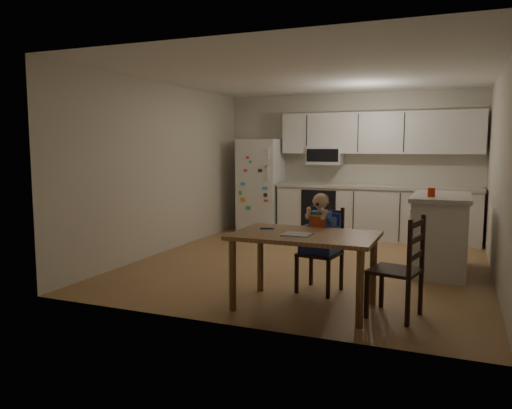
{
  "coord_description": "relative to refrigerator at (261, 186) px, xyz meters",
  "views": [
    {
      "loc": [
        1.81,
        -6.37,
        1.58
      ],
      "look_at": [
        -0.3,
        -1.17,
        0.92
      ],
      "focal_mm": 35.0,
      "sensor_mm": 36.0,
      "label": 1
    }
  ],
  "objects": [
    {
      "name": "room",
      "position": [
        1.55,
        -1.67,
        0.4
      ],
      "size": [
        4.52,
        5.01,
        2.51
      ],
      "color": "olive",
      "rests_on": "ground"
    },
    {
      "name": "refrigerator",
      "position": [
        0.0,
        0.0,
        0.0
      ],
      "size": [
        0.72,
        0.7,
        1.7
      ],
      "primitive_type": "cube",
      "color": "silver",
      "rests_on": "ground"
    },
    {
      "name": "kitchen_run",
      "position": [
        2.05,
        0.09,
        0.03
      ],
      "size": [
        3.37,
        0.62,
        2.15
      ],
      "color": "silver",
      "rests_on": "ground"
    },
    {
      "name": "kitchen_island",
      "position": [
        3.18,
        -1.91,
        -0.36
      ],
      "size": [
        0.69,
        1.32,
        0.97
      ],
      "color": "silver",
      "rests_on": "ground"
    },
    {
      "name": "red_cup",
      "position": [
        3.07,
        -2.23,
        0.18
      ],
      "size": [
        0.09,
        0.09,
        0.11
      ],
      "primitive_type": "cylinder",
      "color": "red",
      "rests_on": "kitchen_island"
    },
    {
      "name": "dining_table",
      "position": [
        2.0,
        -3.92,
        -0.21
      ],
      "size": [
        1.37,
        0.88,
        0.74
      ],
      "color": "brown",
      "rests_on": "ground"
    },
    {
      "name": "napkin",
      "position": [
        1.96,
        -4.02,
        -0.11
      ],
      "size": [
        0.26,
        0.23,
        0.01
      ],
      "primitive_type": "cube",
      "color": "#ADADB2",
      "rests_on": "dining_table"
    },
    {
      "name": "toddler_spoon",
      "position": [
        1.56,
        -3.82,
        -0.11
      ],
      "size": [
        0.12,
        0.06,
        0.02
      ],
      "primitive_type": "cylinder",
      "rotation": [
        0.0,
        1.57,
        0.35
      ],
      "color": "#1F34AF",
      "rests_on": "dining_table"
    },
    {
      "name": "chair_booster",
      "position": [
        2.01,
        -3.31,
        -0.2
      ],
      "size": [
        0.46,
        0.46,
        1.08
      ],
      "rotation": [
        0.0,
        0.0,
        -0.16
      ],
      "color": "black",
      "rests_on": "ground"
    },
    {
      "name": "chair_side",
      "position": [
        2.95,
        -3.89,
        -0.31
      ],
      "size": [
        0.5,
        0.5,
        0.95
      ],
      "rotation": [
        0.0,
        0.0,
        -1.79
      ],
      "color": "black",
      "rests_on": "ground"
    }
  ]
}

